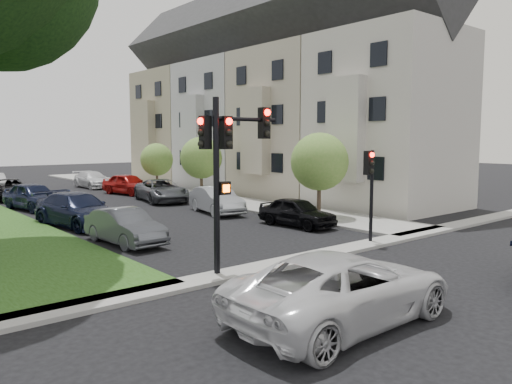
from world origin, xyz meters
TOP-DOWN VIEW (x-y plane):
  - ground at (0.00, 0.00)m, footprint 140.00×140.00m
  - sidewalk_right at (6.75, 24.00)m, footprint 3.50×44.00m
  - sidewalk_cross at (0.00, 2.00)m, footprint 60.00×1.00m
  - house_a at (12.45, 8.00)m, footprint 7.70×7.55m
  - house_b at (12.45, 15.50)m, footprint 7.70×7.55m
  - house_c at (12.45, 23.00)m, footprint 7.70×7.55m
  - house_d at (12.45, 30.50)m, footprint 7.70×7.55m
  - small_tree_a at (6.20, 7.54)m, footprint 2.88×2.88m
  - small_tree_b at (6.20, 18.09)m, footprint 2.76×2.76m
  - small_tree_c at (6.20, 24.11)m, footprint 2.45×2.45m
  - traffic_signal_main at (-3.39, 2.23)m, footprint 2.52×0.65m
  - traffic_signal_secondary at (3.25, 2.19)m, footprint 0.47×0.38m
  - car_cross_near at (-3.78, -2.51)m, footprint 5.66×2.67m
  - car_parked_0 at (3.89, 6.74)m, footprint 1.82×4.00m
  - car_parked_1 at (3.40, 12.42)m, footprint 2.35×4.59m
  - car_parked_2 at (3.62, 18.80)m, footprint 3.29×5.48m
  - car_parked_3 at (3.81, 24.01)m, footprint 2.65×4.70m
  - car_parked_4 at (3.72, 30.37)m, footprint 2.01×4.66m
  - car_parked_5 at (-3.86, 8.19)m, footprint 1.69×4.19m
  - car_parked_6 at (-3.83, 13.14)m, footprint 2.99×5.59m
  - car_parked_7 at (-3.79, 20.11)m, footprint 2.66×4.84m
  - car_parked_8 at (-3.56, 26.16)m, footprint 2.65×5.06m

SIDE VIEW (x-z plane):
  - ground at x=0.00m, z-range 0.00..0.00m
  - sidewalk_right at x=6.75m, z-range 0.00..0.12m
  - sidewalk_cross at x=0.00m, z-range 0.00..0.12m
  - car_parked_0 at x=3.89m, z-range 0.00..1.33m
  - car_parked_4 at x=3.72m, z-range 0.00..1.33m
  - car_parked_5 at x=-3.86m, z-range 0.00..1.35m
  - car_parked_8 at x=-3.56m, z-range 0.00..1.36m
  - car_parked_2 at x=3.62m, z-range 0.00..1.42m
  - car_parked_1 at x=3.40m, z-range 0.00..1.44m
  - car_parked_3 at x=3.81m, z-range 0.00..1.51m
  - car_parked_6 at x=-3.83m, z-range 0.00..1.54m
  - car_parked_7 at x=-3.79m, z-range 0.00..1.56m
  - car_cross_near at x=-3.78m, z-range 0.00..1.56m
  - small_tree_c at x=6.20m, z-range 0.61..4.29m
  - traffic_signal_secondary at x=3.25m, z-range 0.71..4.29m
  - small_tree_b at x=6.20m, z-range 0.68..4.82m
  - small_tree_a at x=6.20m, z-range 0.71..5.03m
  - traffic_signal_main at x=-3.39m, z-range 0.98..6.16m
  - house_a at x=12.45m, z-range -1.05..14.92m
  - house_b at x=12.45m, z-range -1.05..14.92m
  - house_c at x=12.45m, z-range -1.05..14.92m
  - house_d at x=12.45m, z-range -1.05..14.92m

